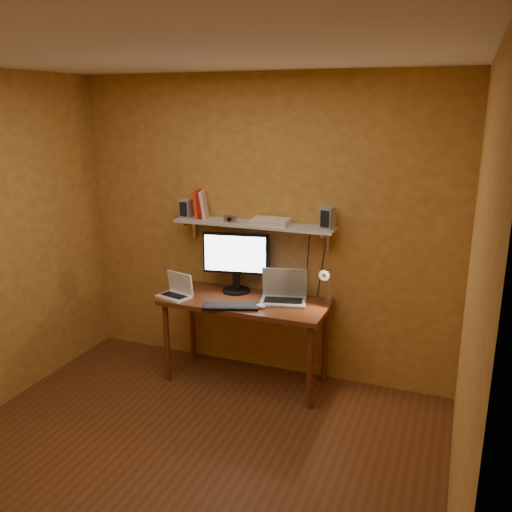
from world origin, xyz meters
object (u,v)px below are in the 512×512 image
at_px(monitor, 236,259).
at_px(desk_lamp, 327,281).
at_px(speaker_left, 186,208).
at_px(netbook, 177,290).
at_px(laptop, 284,293).
at_px(router, 271,222).
at_px(keyboard, 230,306).
at_px(shelf_camera, 230,219).
at_px(desk, 246,309).
at_px(wall_shelf, 254,225).
at_px(speaker_right, 328,218).
at_px(mouse, 260,306).

xyz_separation_m(monitor, desk_lamp, (0.82, -0.04, -0.09)).
distance_m(desk_lamp, speaker_left, 1.39).
bearing_deg(netbook, laptop, 29.25).
bearing_deg(router, monitor, -179.06).
bearing_deg(desk_lamp, keyboard, -154.09).
bearing_deg(shelf_camera, desk_lamp, 0.34).
distance_m(desk_lamp, router, 0.67).
relative_size(desk, wall_shelf, 1.00).
xyz_separation_m(desk_lamp, speaker_right, (-0.03, 0.07, 0.50)).
height_order(mouse, speaker_right, speaker_right).
bearing_deg(laptop, desk, -176.18).
bearing_deg(wall_shelf, desk, -90.00).
bearing_deg(netbook, desk_lamp, 26.67).
bearing_deg(desk_lamp, speaker_right, 109.99).
relative_size(netbook, speaker_left, 1.90).
height_order(netbook, speaker_right, speaker_right).
bearing_deg(speaker_left, router, 0.33).
xyz_separation_m(mouse, shelf_camera, (-0.37, 0.25, 0.64)).
bearing_deg(wall_shelf, speaker_right, 0.09).
distance_m(mouse, shelf_camera, 0.78).
bearing_deg(speaker_left, mouse, -20.06).
bearing_deg(desk, netbook, -166.92).
bearing_deg(monitor, router, -9.06).
relative_size(wall_shelf, mouse, 15.88).
relative_size(laptop, speaker_right, 2.43).
xyz_separation_m(shelf_camera, router, (0.34, 0.05, -0.01)).
height_order(desk, mouse, mouse).
bearing_deg(mouse, speaker_left, 167.44).
bearing_deg(desk, keyboard, -101.50).
distance_m(laptop, mouse, 0.26).
relative_size(monitor, router, 1.88).
bearing_deg(shelf_camera, wall_shelf, 21.46).
xyz_separation_m(wall_shelf, speaker_right, (0.63, 0.00, 0.10)).
xyz_separation_m(laptop, shelf_camera, (-0.49, 0.03, 0.59)).
distance_m(speaker_left, router, 0.80).
height_order(wall_shelf, mouse, wall_shelf).
xyz_separation_m(monitor, netbook, (-0.42, -0.31, -0.24)).
xyz_separation_m(desk, desk_lamp, (0.66, 0.13, 0.29)).
bearing_deg(monitor, keyboard, -83.66).
xyz_separation_m(speaker_right, router, (-0.48, -0.02, -0.06)).
distance_m(monitor, router, 0.47).
distance_m(monitor, shelf_camera, 0.37).
height_order(mouse, desk_lamp, desk_lamp).
distance_m(netbook, keyboard, 0.54).
relative_size(desk, speaker_left, 8.59).
bearing_deg(router, laptop, -28.56).
bearing_deg(keyboard, netbook, 152.17).
height_order(desk_lamp, speaker_left, speaker_left).
height_order(mouse, speaker_left, speaker_left).
distance_m(wall_shelf, mouse, 0.70).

